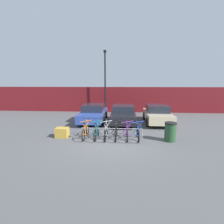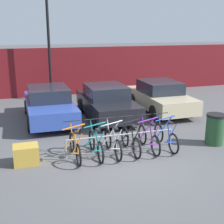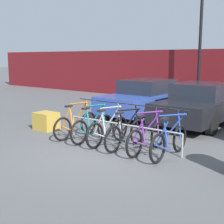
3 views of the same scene
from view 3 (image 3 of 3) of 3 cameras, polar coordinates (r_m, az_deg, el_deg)
ground_plane at (r=7.68m, az=-1.50°, el=-7.07°), size 120.00×120.00×0.00m
bike_rack at (r=8.06m, az=1.64°, el=-2.69°), size 3.50×0.04×0.57m
bicycle_orange at (r=8.91m, az=-6.59°, el=-2.22°), size 0.68×1.71×1.05m
bicycle_teal at (r=8.49m, az=-3.54°, el=-2.79°), size 0.68×1.71×1.05m
bicycle_silver at (r=8.15m, az=-0.74°, el=-3.30°), size 0.68×1.71×1.05m
bicycle_black at (r=7.81m, az=2.56°, el=-3.90°), size 0.68×1.71×1.05m
bicycle_purple at (r=7.49m, az=6.39°, el=-4.57°), size 0.68×1.71×1.05m
bicycle_blue at (r=7.20m, az=10.44°, el=-5.26°), size 0.68×1.71×1.05m
car_blue at (r=12.28m, az=6.23°, el=2.62°), size 1.91×4.36×1.40m
car_black at (r=10.94m, az=15.97°, el=1.39°), size 1.91×4.17×1.40m
lamp_post at (r=15.38m, az=15.90°, el=14.03°), size 0.24×0.44×6.17m
cargo_crate at (r=10.00m, az=-11.93°, el=-1.64°), size 0.70×0.56×0.55m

